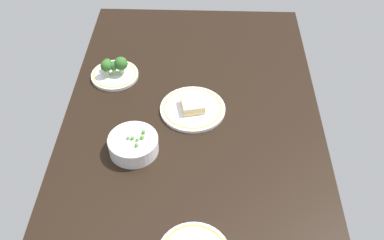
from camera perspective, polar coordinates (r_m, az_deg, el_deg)
name	(u,v)px	position (r cm, az deg, el deg)	size (l,w,h in cm)	color
dining_table	(192,128)	(151.76, 0.00, -1.07)	(144.32, 87.74, 4.00)	black
plate_sandwich	(193,108)	(154.48, 0.09, 1.57)	(22.64, 22.64, 4.30)	silver
plate_broccoli	(114,71)	(170.02, -9.85, 6.16)	(17.63, 17.63, 8.33)	silver
bowl_peas	(133,144)	(141.44, -7.49, -3.05)	(15.88, 15.88, 6.43)	silver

